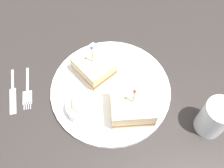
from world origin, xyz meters
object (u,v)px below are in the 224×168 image
at_px(sandwich_half_front, 95,67).
at_px(coleslaw_bowl, 85,106).
at_px(knife, 14,93).
at_px(fork, 29,92).
at_px(drink_glass, 216,118).
at_px(sandwich_half_back, 134,106).
at_px(plate, 112,89).

height_order(sandwich_half_front, coleslaw_bowl, sandwich_half_front).
bearing_deg(sandwich_half_front, knife, 14.67).
height_order(fork, knife, same).
bearing_deg(drink_glass, coleslaw_bowl, -7.46).
height_order(sandwich_half_back, knife, sandwich_half_back).
bearing_deg(coleslaw_bowl, fork, -20.41).
distance_m(drink_glass, fork, 0.44).
relative_size(plate, sandwich_half_front, 2.52).
distance_m(fork, knife, 0.04).
xyz_separation_m(sandwich_half_back, drink_glass, (-0.17, 0.03, 0.00)).
distance_m(plate, sandwich_half_back, 0.08).
xyz_separation_m(sandwich_half_front, coleslaw_bowl, (0.02, 0.10, -0.00)).
height_order(plate, coleslaw_bowl, coleslaw_bowl).
relative_size(plate, fork, 2.43).
xyz_separation_m(coleslaw_bowl, knife, (0.18, -0.05, -0.03)).
height_order(plate, drink_glass, drink_glass).
height_order(sandwich_half_back, drink_glass, sandwich_half_back).
bearing_deg(sandwich_half_back, drink_glass, 169.65).
bearing_deg(drink_glass, knife, -10.76).
height_order(plate, sandwich_half_front, sandwich_half_front).
bearing_deg(knife, plate, -178.54).
xyz_separation_m(sandwich_half_front, drink_glass, (-0.26, 0.14, 0.01)).
xyz_separation_m(sandwich_half_back, fork, (0.25, -0.06, -0.04)).
xyz_separation_m(plate, knife, (0.24, 0.01, -0.00)).
xyz_separation_m(sandwich_half_back, coleslaw_bowl, (0.11, -0.01, -0.01)).
xyz_separation_m(drink_glass, knife, (0.46, -0.09, -0.04)).
distance_m(sandwich_half_back, knife, 0.29).
distance_m(sandwich_half_front, knife, 0.21).
xyz_separation_m(plate, drink_glass, (-0.22, 0.09, 0.04)).
xyz_separation_m(coleslaw_bowl, fork, (0.14, -0.05, -0.03)).
height_order(sandwich_half_front, knife, sandwich_half_front).
height_order(coleslaw_bowl, fork, coleslaw_bowl).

